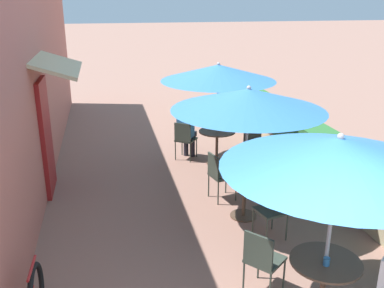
# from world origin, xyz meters

# --- Properties ---
(cafe_facade_wall) EXTENTS (0.98, 12.92, 4.20)m
(cafe_facade_wall) POSITION_xyz_m (-2.54, 6.33, 2.09)
(cafe_facade_wall) COLOR #C66B5B
(cafe_facade_wall) RESTS_ON ground_plane
(planter_hedge) EXTENTS (0.60, 11.92, 1.01)m
(planter_hedge) POSITION_xyz_m (2.75, 6.36, 0.54)
(planter_hedge) COLOR tan
(planter_hedge) RESTS_ON ground_plane
(patio_table_near) EXTENTS (0.78, 0.78, 0.74)m
(patio_table_near) POSITION_xyz_m (0.94, 1.67, 0.54)
(patio_table_near) COLOR brown
(patio_table_near) RESTS_ON ground_plane
(patio_umbrella_near) EXTENTS (2.38, 2.38, 2.20)m
(patio_umbrella_near) POSITION_xyz_m (0.94, 1.67, 1.99)
(patio_umbrella_near) COLOR #B7B7BC
(patio_umbrella_near) RESTS_ON ground_plane
(cafe_chair_near_left) EXTENTS (0.56, 0.56, 0.87)m
(cafe_chair_near_left) POSITION_xyz_m (0.41, 2.18, 0.52)
(cafe_chair_near_left) COLOR #384238
(cafe_chair_near_left) RESTS_ON ground_plane
(coffee_cup_near) EXTENTS (0.07, 0.07, 0.09)m
(coffee_cup_near) POSITION_xyz_m (0.90, 1.59, 0.78)
(coffee_cup_near) COLOR teal
(coffee_cup_near) RESTS_ON patio_table_near
(patio_table_mid) EXTENTS (0.78, 0.78, 0.74)m
(patio_table_mid) POSITION_xyz_m (0.83, 4.09, 0.54)
(patio_table_mid) COLOR brown
(patio_table_mid) RESTS_ON ground_plane
(patio_umbrella_mid) EXTENTS (2.38, 2.38, 2.20)m
(patio_umbrella_mid) POSITION_xyz_m (0.83, 4.09, 1.99)
(patio_umbrella_mid) COLOR #B7B7BC
(patio_umbrella_mid) RESTS_ON ground_plane
(cafe_chair_mid_left) EXTENTS (0.48, 0.48, 0.87)m
(cafe_chair_mid_left) POSITION_xyz_m (0.58, 4.79, 0.52)
(cafe_chair_mid_left) COLOR #384238
(cafe_chair_mid_left) RESTS_ON ground_plane
(cafe_chair_mid_right) EXTENTS (0.48, 0.48, 0.87)m
(cafe_chair_mid_right) POSITION_xyz_m (1.07, 3.40, 0.52)
(cafe_chair_mid_right) COLOR #384238
(cafe_chair_mid_right) RESTS_ON ground_plane
(coffee_cup_mid) EXTENTS (0.07, 0.07, 0.09)m
(coffee_cup_mid) POSITION_xyz_m (0.72, 4.03, 0.78)
(coffee_cup_mid) COLOR #232328
(coffee_cup_mid) RESTS_ON patio_table_mid
(patio_table_far) EXTENTS (0.78, 0.78, 0.74)m
(patio_table_far) POSITION_xyz_m (1.01, 6.51, 0.54)
(patio_table_far) COLOR brown
(patio_table_far) RESTS_ON ground_plane
(patio_umbrella_far) EXTENTS (2.38, 2.38, 2.20)m
(patio_umbrella_far) POSITION_xyz_m (1.01, 6.51, 1.99)
(patio_umbrella_far) COLOR #B7B7BC
(patio_umbrella_far) RESTS_ON ground_plane
(cafe_chair_far_left) EXTENTS (0.56, 0.56, 0.87)m
(cafe_chair_far_left) POSITION_xyz_m (1.65, 6.16, 0.52)
(cafe_chair_far_left) COLOR #384238
(cafe_chair_far_left) RESTS_ON ground_plane
(cafe_chair_far_right) EXTENTS (0.56, 0.56, 0.87)m
(cafe_chair_far_right) POSITION_xyz_m (0.36, 6.86, 0.52)
(cafe_chair_far_right) COLOR #384238
(cafe_chair_far_right) RESTS_ON ground_plane
(seated_patron_far_right) EXTENTS (0.49, 0.51, 1.25)m
(seated_patron_far_right) POSITION_xyz_m (0.43, 6.96, 0.69)
(seated_patron_far_right) COLOR #23232D
(seated_patron_far_right) RESTS_ON ground_plane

